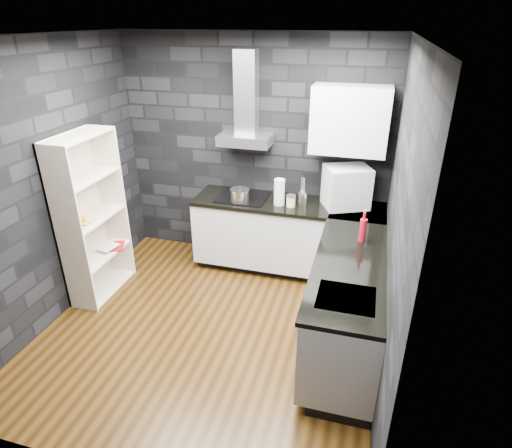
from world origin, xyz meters
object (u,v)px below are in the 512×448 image
at_px(appliance_garage, 346,187).
at_px(fruit_bowl, 84,220).
at_px(storage_jar, 291,201).
at_px(utensil_crock, 302,198).
at_px(red_bottle, 363,230).
at_px(glass_vase, 279,192).
at_px(pot, 240,196).
at_px(bookshelf, 92,218).

height_order(appliance_garage, fruit_bowl, appliance_garage).
bearing_deg(storage_jar, utensil_crock, 44.35).
distance_m(storage_jar, appliance_garage, 0.63).
bearing_deg(fruit_bowl, appliance_garage, 24.81).
height_order(appliance_garage, red_bottle, appliance_garage).
bearing_deg(storage_jar, appliance_garage, 16.55).
xyz_separation_m(storage_jar, red_bottle, (0.81, -0.63, 0.05)).
relative_size(glass_vase, utensil_crock, 2.26).
xyz_separation_m(pot, utensil_crock, (0.70, 0.13, -0.01)).
xyz_separation_m(pot, fruit_bowl, (-1.38, -0.99, -0.04)).
xyz_separation_m(appliance_garage, red_bottle, (0.23, -0.80, -0.11)).
bearing_deg(pot, fruit_bowl, -144.36).
xyz_separation_m(glass_vase, fruit_bowl, (-1.83, -1.03, -0.11)).
relative_size(glass_vase, fruit_bowl, 1.31).
bearing_deg(glass_vase, fruit_bowl, -150.70).
relative_size(red_bottle, bookshelf, 0.13).
relative_size(pot, storage_jar, 1.76).
height_order(storage_jar, appliance_garage, appliance_garage).
height_order(pot, storage_jar, pot).
distance_m(storage_jar, bookshelf, 2.16).
relative_size(pot, bookshelf, 0.12).
xyz_separation_m(pot, glass_vase, (0.45, 0.04, 0.08)).
xyz_separation_m(pot, red_bottle, (1.41, -0.61, 0.04)).
bearing_deg(utensil_crock, storage_jar, -135.65).
bearing_deg(appliance_garage, fruit_bowl, -179.55).
height_order(glass_vase, appliance_garage, appliance_garage).
xyz_separation_m(storage_jar, bookshelf, (-1.97, -0.87, -0.06)).
relative_size(glass_vase, bookshelf, 0.17).
distance_m(red_bottle, fruit_bowl, 2.81).
distance_m(glass_vase, storage_jar, 0.17).
bearing_deg(bookshelf, storage_jar, 25.49).
xyz_separation_m(glass_vase, red_bottle, (0.95, -0.65, -0.04)).
relative_size(pot, appliance_garage, 0.45).
bearing_deg(glass_vase, red_bottle, -34.30).
xyz_separation_m(glass_vase, appliance_garage, (0.72, 0.15, 0.07)).
relative_size(pot, utensil_crock, 1.60).
distance_m(glass_vase, red_bottle, 1.15).
height_order(appliance_garage, bookshelf, bookshelf).
bearing_deg(appliance_garage, pot, 164.97).
height_order(pot, glass_vase, glass_vase).
height_order(red_bottle, bookshelf, bookshelf).
bearing_deg(utensil_crock, appliance_garage, 8.08).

